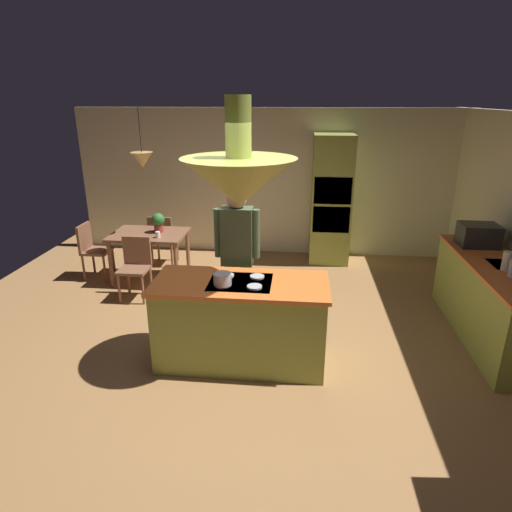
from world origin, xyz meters
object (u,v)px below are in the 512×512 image
Objects in this scene: person_at_island at (237,251)px; microwave_on_counter at (478,235)px; kitchen_island at (241,322)px; potted_plant_on_table at (158,222)px; chair_at_corner at (92,247)px; chair_facing_island at (135,263)px; cup_on_table at (158,235)px; oven_tower at (331,200)px; chair_by_back_wall at (162,237)px; cooking_pot_on_cooktop at (222,279)px; canister_tea at (507,261)px; dining_table at (149,240)px.

person_at_island is 3.85× the size of microwave_on_counter.
microwave_on_counter is (2.84, 1.46, 0.60)m from kitchen_island.
person_at_island is 2.07m from potted_plant_on_table.
chair_at_corner is at bearing 150.35° from person_at_island.
person_at_island reaches higher than chair_facing_island.
cup_on_table is at bearing 174.24° from microwave_on_counter.
chair_at_corner is (-0.94, 0.63, 0.00)m from chair_facing_island.
oven_tower reaches higher than kitchen_island.
cooking_pot_on_cooktop reaches higher than chair_by_back_wall.
microwave_on_counter reaches higher than chair_by_back_wall.
chair_facing_island is 1.00× the size of chair_at_corner.
oven_tower is 7.18× the size of potted_plant_on_table.
potted_plant_on_table is 2.69m from cooking_pot_on_cooktop.
person_at_island reaches higher than cooking_pot_on_cooktop.
potted_plant_on_table reaches higher than chair_by_back_wall.
person_at_island is 0.80m from cooking_pot_on_cooktop.
oven_tower is at bearing 64.52° from person_at_island.
cup_on_table is 4.52m from canister_tea.
chair_facing_island is 0.82m from potted_plant_on_table.
oven_tower reaches higher than chair_facing_island.
chair_by_back_wall is at bearing 104.36° from cup_on_table.
cup_on_table is at bearing -152.52° from oven_tower.
potted_plant_on_table is at bearing 78.39° from chair_facing_island.
chair_facing_island reaches higher than cup_on_table.
microwave_on_counter is 2.56× the size of cooking_pot_on_cooktop.
oven_tower is 2.85m from person_at_island.
microwave_on_counter reaches higher than canister_tea.
chair_by_back_wall is 0.91m from cup_on_table.
person_at_island is 9.83× the size of cooking_pot_on_cooktop.
person_at_island is 1.85m from cup_on_table.
person_at_island is 2.03× the size of chair_by_back_wall.
dining_table is at bearing 90.00° from chair_facing_island.
chair_by_back_wall is (0.00, 0.63, -0.15)m from dining_table.
cup_on_table is at bearing -99.97° from chair_at_corner.
kitchen_island is 2.71m from potted_plant_on_table.
canister_tea is (4.33, -1.29, 0.23)m from cup_on_table.
microwave_on_counter is (4.54, -0.64, 0.42)m from dining_table.
canister_tea reaches higher than potted_plant_on_table.
canister_tea reaches higher than cup_on_table.
chair_by_back_wall is 3.28m from cooking_pot_on_cooktop.
canister_tea is (4.40, -1.56, 0.11)m from potted_plant_on_table.
canister_tea is (2.97, -0.06, 0.01)m from person_at_island.
oven_tower is 2.48× the size of chair_facing_island.
cooking_pot_on_cooktop is at bearing -92.39° from person_at_island.
oven_tower is at bearing 123.45° from canister_tea.
chair_by_back_wall is 0.72m from potted_plant_on_table.
chair_facing_island is at bearing 152.93° from person_at_island.
microwave_on_counter is at bearing 90.00° from canister_tea.
chair_facing_island is 4.58m from microwave_on_counter.
cooking_pot_on_cooktop is at bearing -58.65° from potted_plant_on_table.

